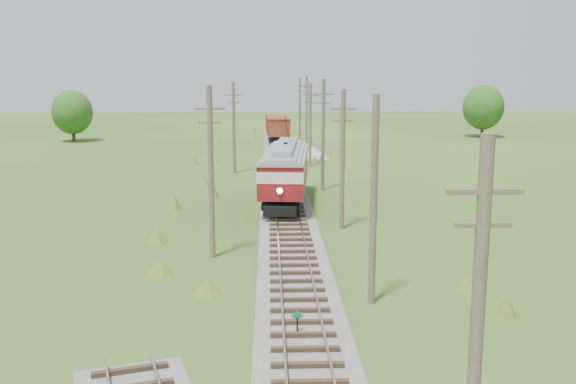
{
  "coord_description": "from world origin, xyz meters",
  "views": [
    {
      "loc": [
        -1.22,
        -20.74,
        9.76
      ],
      "look_at": [
        0.0,
        19.31,
        2.08
      ],
      "focal_mm": 40.0,
      "sensor_mm": 36.0,
      "label": 1
    }
  ],
  "objects_px": {
    "switch_marker": "(297,322)",
    "gravel_pile": "(314,152)",
    "gondola": "(278,127)",
    "streetcar": "(286,168)"
  },
  "relations": [
    {
      "from": "gondola",
      "to": "gravel_pile",
      "type": "height_order",
      "value": "gondola"
    },
    {
      "from": "switch_marker",
      "to": "gondola",
      "type": "height_order",
      "value": "gondola"
    },
    {
      "from": "switch_marker",
      "to": "gravel_pile",
      "type": "bearing_deg",
      "value": 85.21
    },
    {
      "from": "switch_marker",
      "to": "gondola",
      "type": "distance_m",
      "value": 64.21
    },
    {
      "from": "switch_marker",
      "to": "gravel_pile",
      "type": "height_order",
      "value": "gravel_pile"
    },
    {
      "from": "streetcar",
      "to": "gondola",
      "type": "distance_m",
      "value": 40.44
    },
    {
      "from": "streetcar",
      "to": "gravel_pile",
      "type": "relative_size",
      "value": 3.56
    },
    {
      "from": "streetcar",
      "to": "gondola",
      "type": "relative_size",
      "value": 1.44
    },
    {
      "from": "switch_marker",
      "to": "gravel_pile",
      "type": "distance_m",
      "value": 49.4
    },
    {
      "from": "gondola",
      "to": "gravel_pile",
      "type": "distance_m",
      "value": 15.55
    }
  ]
}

